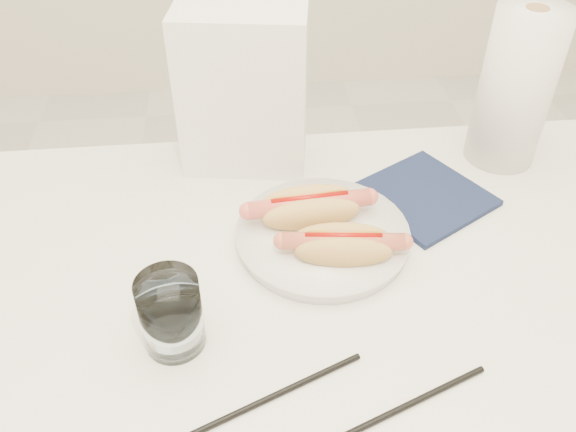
{
  "coord_description": "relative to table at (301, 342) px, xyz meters",
  "views": [
    {
      "loc": [
        -0.07,
        -0.48,
        1.32
      ],
      "look_at": [
        -0.01,
        0.1,
        0.82
      ],
      "focal_mm": 37.12,
      "sensor_mm": 36.0,
      "label": 1
    }
  ],
  "objects": [
    {
      "name": "table",
      "position": [
        0.0,
        0.0,
        0.0
      ],
      "size": [
        1.2,
        0.8,
        0.75
      ],
      "color": "white",
      "rests_on": "ground"
    },
    {
      "name": "plate",
      "position": [
        0.04,
        0.12,
        0.07
      ],
      "size": [
        0.27,
        0.27,
        0.02
      ],
      "primitive_type": "cylinder",
      "rotation": [
        0.0,
        0.0,
        0.18
      ],
      "color": "white",
      "rests_on": "table"
    },
    {
      "name": "hotdog_left",
      "position": [
        0.03,
        0.15,
        0.1
      ],
      "size": [
        0.17,
        0.08,
        0.05
      ],
      "rotation": [
        0.0,
        0.0,
        0.08
      ],
      "color": "#DDA958",
      "rests_on": "plate"
    },
    {
      "name": "hotdog_right",
      "position": [
        0.06,
        0.07,
        0.1
      ],
      "size": [
        0.16,
        0.08,
        0.04
      ],
      "rotation": [
        0.0,
        0.0,
        -0.11
      ],
      "color": "tan",
      "rests_on": "plate"
    },
    {
      "name": "water_glass",
      "position": [
        -0.15,
        -0.03,
        0.11
      ],
      "size": [
        0.07,
        0.07,
        0.1
      ],
      "primitive_type": "cylinder",
      "color": "white",
      "rests_on": "table"
    },
    {
      "name": "chopstick_near",
      "position": [
        -0.05,
        -0.12,
        0.06
      ],
      "size": [
        0.21,
        0.09,
        0.01
      ],
      "primitive_type": "cylinder",
      "rotation": [
        0.0,
        1.57,
        0.39
      ],
      "color": "black",
      "rests_on": "table"
    },
    {
      "name": "chopstick_far",
      "position": [
        0.08,
        -0.15,
        0.06
      ],
      "size": [
        0.22,
        0.09,
        0.01
      ],
      "primitive_type": "cylinder",
      "rotation": [
        0.0,
        1.57,
        0.37
      ],
      "color": "black",
      "rests_on": "table"
    },
    {
      "name": "napkin_box",
      "position": [
        -0.05,
        0.33,
        0.19
      ],
      "size": [
        0.21,
        0.13,
        0.25
      ],
      "primitive_type": "cube",
      "rotation": [
        0.0,
        0.0,
        -0.16
      ],
      "color": "white",
      "rests_on": "table"
    },
    {
      "name": "navy_napkin",
      "position": [
        0.21,
        0.2,
        0.06
      ],
      "size": [
        0.23,
        0.23,
        0.01
      ],
      "primitive_type": "cube",
      "rotation": [
        0.0,
        0.0,
        0.53
      ],
      "color": "#121B3A",
      "rests_on": "table"
    },
    {
      "name": "paper_towel_roll",
      "position": [
        0.37,
        0.3,
        0.18
      ],
      "size": [
        0.12,
        0.12,
        0.25
      ],
      "primitive_type": "cylinder",
      "rotation": [
        0.0,
        0.0,
        -0.09
      ],
      "color": "white",
      "rests_on": "table"
    }
  ]
}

